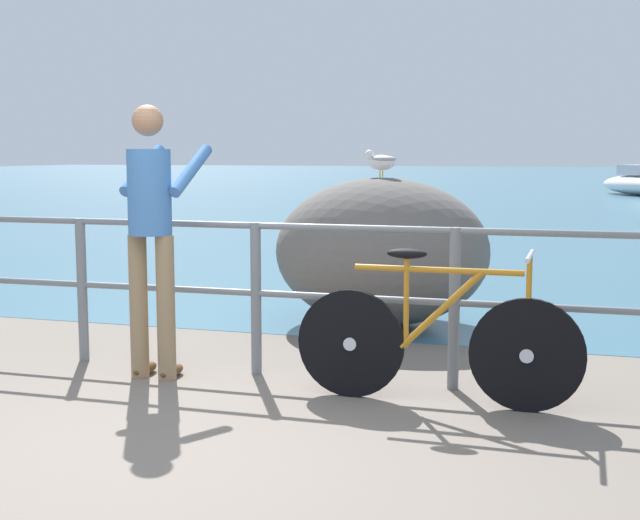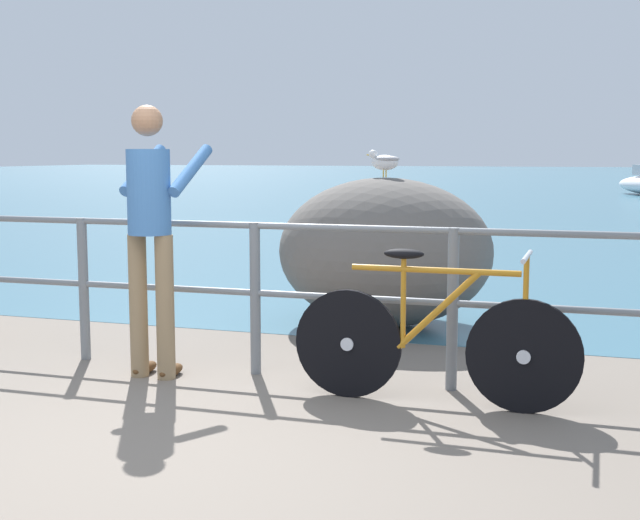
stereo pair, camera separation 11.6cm
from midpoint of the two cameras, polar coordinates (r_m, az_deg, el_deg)
ground_plane at (r=23.75m, az=11.57°, el=3.31°), size 120.00×120.00×0.10m
sea_surface at (r=51.52m, az=14.34°, el=5.28°), size 120.00×90.00×0.01m
promenade_railing at (r=5.70m, az=-4.88°, el=-1.38°), size 7.97×0.07×1.02m
bicycle at (r=5.07m, az=7.16°, el=-5.26°), size 1.70×0.48×0.92m
person_at_railing at (r=5.66m, az=-11.71°, el=2.10°), size 0.46×0.64×1.78m
breakwater_boulder_main at (r=7.34m, az=3.66°, el=0.55°), size 1.84×1.51×1.27m
seagull at (r=7.36m, az=3.63°, el=6.60°), size 0.34×0.19×0.23m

